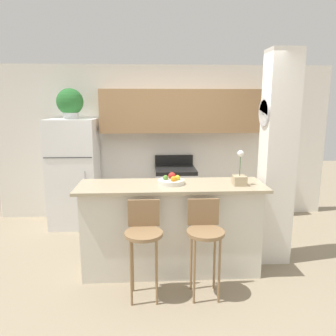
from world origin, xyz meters
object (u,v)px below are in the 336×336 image
object	(u,v)px
stove_range	(175,195)
potted_plant_on_fridge	(70,103)
refrigerator	(74,173)
trash_bin	(111,217)
bar_stool_right	(205,233)
bar_stool_left	(144,234)
fruit_bowl	(172,181)
orchid_vase	(240,177)

from	to	relation	value
stove_range	potted_plant_on_fridge	bearing A→B (deg)	-179.23
refrigerator	trash_bin	world-z (taller)	refrigerator
bar_stool_right	trash_bin	distance (m)	2.23
refrigerator	bar_stool_left	size ratio (longest dim) A/B	1.72
potted_plant_on_fridge	stove_range	bearing A→B (deg)	0.77
bar_stool_right	fruit_bowl	world-z (taller)	fruit_bowl
bar_stool_left	trash_bin	xyz separation A→B (m)	(-0.55, 1.84, -0.48)
potted_plant_on_fridge	orchid_vase	xyz separation A→B (m)	(2.20, -1.64, -0.80)
orchid_vase	fruit_bowl	distance (m)	0.76
stove_range	orchid_vase	xyz separation A→B (m)	(0.59, -1.66, 0.68)
potted_plant_on_fridge	orchid_vase	world-z (taller)	potted_plant_on_fridge
refrigerator	fruit_bowl	bearing A→B (deg)	-46.75
stove_range	potted_plant_on_fridge	distance (m)	2.19
orchid_vase	trash_bin	xyz separation A→B (m)	(-1.61, 1.40, -0.95)
bar_stool_left	stove_range	bearing A→B (deg)	77.29
orchid_vase	bar_stool_left	bearing A→B (deg)	-157.52
potted_plant_on_fridge	trash_bin	size ratio (longest dim) A/B	1.21
stove_range	bar_stool_right	bearing A→B (deg)	-86.26
stove_range	bar_stool_right	distance (m)	2.11
bar_stool_left	potted_plant_on_fridge	bearing A→B (deg)	118.69
bar_stool_right	potted_plant_on_fridge	xyz separation A→B (m)	(-1.75, 2.08, 1.28)
bar_stool_left	fruit_bowl	xyz separation A→B (m)	(0.31, 0.54, 0.41)
bar_stool_right	potted_plant_on_fridge	bearing A→B (deg)	130.07
potted_plant_on_fridge	trash_bin	xyz separation A→B (m)	(0.59, -0.24, -1.75)
bar_stool_left	refrigerator	bearing A→B (deg)	118.69
bar_stool_right	orchid_vase	size ratio (longest dim) A/B	2.51
stove_range	orchid_vase	size ratio (longest dim) A/B	2.72
refrigerator	potted_plant_on_fridge	size ratio (longest dim) A/B	3.69
refrigerator	trash_bin	distance (m)	0.92
bar_stool_left	potted_plant_on_fridge	xyz separation A→B (m)	(-1.14, 2.08, 1.28)
orchid_vase	fruit_bowl	xyz separation A→B (m)	(-0.75, 0.10, -0.06)
bar_stool_left	bar_stool_right	xyz separation A→B (m)	(0.61, 0.00, 0.00)
bar_stool_left	fruit_bowl	size ratio (longest dim) A/B	3.31
fruit_bowl	stove_range	bearing A→B (deg)	84.09
orchid_vase	stove_range	bearing A→B (deg)	109.53
trash_bin	stove_range	bearing A→B (deg)	14.29
stove_range	fruit_bowl	distance (m)	1.69
stove_range	bar_stool_left	size ratio (longest dim) A/B	1.08
bar_stool_left	trash_bin	size ratio (longest dim) A/B	2.60
stove_range	bar_stool_left	distance (m)	2.16
bar_stool_left	bar_stool_right	size ratio (longest dim) A/B	1.00
refrigerator	trash_bin	size ratio (longest dim) A/B	4.47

